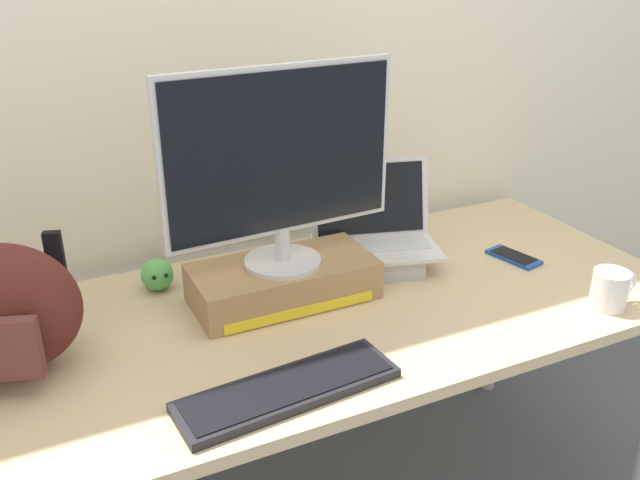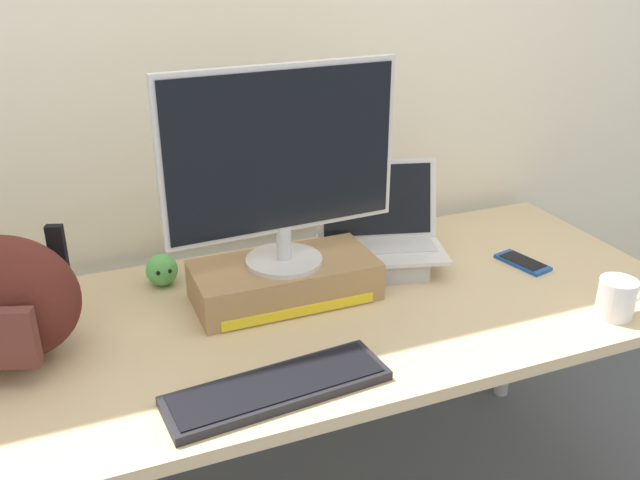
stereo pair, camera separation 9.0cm
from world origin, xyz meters
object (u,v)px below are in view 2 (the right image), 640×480
(desktop_monitor, at_px, (282,162))
(cell_phone, at_px, (523,262))
(messenger_backpack, at_px, (6,300))
(open_laptop, at_px, (380,247))
(toner_box_yellow, at_px, (285,280))
(coffee_mug, at_px, (617,298))
(plush_toy, at_px, (162,270))
(external_keyboard, at_px, (277,388))

(desktop_monitor, height_order, cell_phone, desktop_monitor)
(cell_phone, bearing_deg, messenger_backpack, 165.28)
(desktop_monitor, height_order, open_laptop, desktop_monitor)
(toner_box_yellow, bearing_deg, coffee_mug, -28.60)
(toner_box_yellow, height_order, plush_toy, toner_box_yellow)
(open_laptop, bearing_deg, toner_box_yellow, -151.48)
(desktop_monitor, relative_size, open_laptop, 1.52)
(toner_box_yellow, bearing_deg, desktop_monitor, -85.78)
(desktop_monitor, relative_size, coffee_mug, 4.42)
(cell_phone, relative_size, plush_toy, 1.94)
(coffee_mug, bearing_deg, external_keyboard, 178.72)
(desktop_monitor, relative_size, cell_phone, 3.58)
(external_keyboard, xyz_separation_m, coffee_mug, (0.84, -0.02, 0.04))
(coffee_mug, bearing_deg, messenger_backpack, 165.21)
(messenger_backpack, xyz_separation_m, coffee_mug, (1.32, -0.35, -0.09))
(open_laptop, xyz_separation_m, coffee_mug, (0.40, -0.45, -0.01))
(plush_toy, bearing_deg, coffee_mug, -30.39)
(cell_phone, bearing_deg, plush_toy, 151.71)
(toner_box_yellow, distance_m, plush_toy, 0.33)
(desktop_monitor, height_order, external_keyboard, desktop_monitor)
(messenger_backpack, height_order, coffee_mug, messenger_backpack)
(external_keyboard, distance_m, cell_phone, 0.86)
(toner_box_yellow, xyz_separation_m, desktop_monitor, (0.00, -0.00, 0.30))
(toner_box_yellow, bearing_deg, cell_phone, -5.78)
(desktop_monitor, bearing_deg, coffee_mug, -31.64)
(external_keyboard, bearing_deg, desktop_monitor, 63.65)
(desktop_monitor, xyz_separation_m, external_keyboard, (-0.14, -0.36, -0.34))
(desktop_monitor, bearing_deg, cell_phone, -8.80)
(desktop_monitor, height_order, plush_toy, desktop_monitor)
(toner_box_yellow, xyz_separation_m, cell_phone, (0.67, -0.07, -0.04))
(coffee_mug, bearing_deg, desktop_monitor, 151.48)
(plush_toy, bearing_deg, toner_box_yellow, -34.72)
(coffee_mug, bearing_deg, cell_phone, 94.91)
(external_keyboard, bearing_deg, coffee_mug, -5.90)
(cell_phone, bearing_deg, open_laptop, 146.50)
(external_keyboard, bearing_deg, toner_box_yellow, 63.73)
(toner_box_yellow, bearing_deg, plush_toy, 145.28)
(toner_box_yellow, relative_size, cell_phone, 2.81)
(plush_toy, bearing_deg, messenger_backpack, -148.14)
(cell_phone, bearing_deg, coffee_mug, -98.22)
(external_keyboard, height_order, cell_phone, external_keyboard)
(coffee_mug, height_order, cell_phone, coffee_mug)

